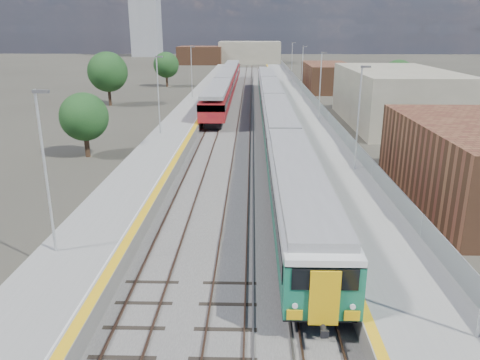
{
  "coord_description": "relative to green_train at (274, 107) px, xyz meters",
  "views": [
    {
      "loc": [
        -1.05,
        -11.6,
        10.92
      ],
      "look_at": [
        -1.75,
        15.35,
        2.2
      ],
      "focal_mm": 35.0,
      "sensor_mm": 36.0,
      "label": 1
    }
  ],
  "objects": [
    {
      "name": "green_train",
      "position": [
        0.0,
        0.0,
        0.0
      ],
      "size": [
        2.89,
        80.5,
        3.18
      ],
      "color": "black",
      "rests_on": "ground"
    },
    {
      "name": "tree_c",
      "position": [
        -19.46,
        39.07,
        1.99
      ],
      "size": [
        4.96,
        4.96,
        6.72
      ],
      "color": "#382619",
      "rests_on": "ground"
    },
    {
      "name": "tree_b",
      "position": [
        -23.76,
        14.96,
        2.7
      ],
      "size": [
        5.79,
        5.79,
        7.84
      ],
      "color": "#382619",
      "rests_on": "ground"
    },
    {
      "name": "ground",
      "position": [
        -1.5,
        7.11,
        -2.24
      ],
      "size": [
        320.0,
        320.0,
        0.0
      ],
      "primitive_type": "plane",
      "color": "#47443A",
      "rests_on": "ground"
    },
    {
      "name": "ballast_bed",
      "position": [
        -3.75,
        9.61,
        -2.21
      ],
      "size": [
        10.5,
        155.0,
        0.06
      ],
      "primitive_type": "cube",
      "color": "#565451",
      "rests_on": "ground"
    },
    {
      "name": "tree_a",
      "position": [
        -17.26,
        -14.27,
        1.36
      ],
      "size": [
        4.22,
        4.22,
        5.72
      ],
      "color": "#382619",
      "rests_on": "ground"
    },
    {
      "name": "tree_d",
      "position": [
        18.84,
        16.08,
        1.97
      ],
      "size": [
        4.94,
        4.94,
        6.7
      ],
      "color": "#382619",
      "rests_on": "ground"
    },
    {
      "name": "tracks",
      "position": [
        -3.15,
        11.29,
        -2.14
      ],
      "size": [
        8.96,
        160.0,
        0.17
      ],
      "color": "#4C3323",
      "rests_on": "ground"
    },
    {
      "name": "buildings",
      "position": [
        -19.62,
        95.71,
        8.46
      ],
      "size": [
        72.0,
        185.5,
        40.0
      ],
      "color": "brown",
      "rests_on": "ground"
    },
    {
      "name": "red_train",
      "position": [
        -7.0,
        26.79,
        0.05
      ],
      "size": [
        3.07,
        62.12,
        3.87
      ],
      "color": "black",
      "rests_on": "ground"
    },
    {
      "name": "platform_left",
      "position": [
        -10.55,
        9.6,
        -1.72
      ],
      "size": [
        4.3,
        155.0,
        8.52
      ],
      "color": "slate",
      "rests_on": "ground"
    },
    {
      "name": "platform_right",
      "position": [
        3.78,
        9.6,
        -1.71
      ],
      "size": [
        4.7,
        155.0,
        8.52
      ],
      "color": "slate",
      "rests_on": "ground"
    }
  ]
}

